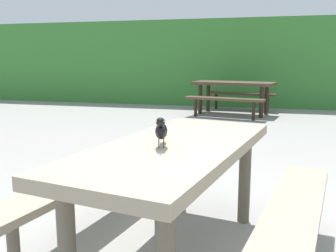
{
  "coord_description": "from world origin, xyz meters",
  "views": [
    {
      "loc": [
        0.41,
        -1.95,
        1.24
      ],
      "look_at": [
        -0.17,
        0.23,
        0.84
      ],
      "focal_mm": 40.1,
      "sensor_mm": 36.0,
      "label": 1
    }
  ],
  "objects": [
    {
      "name": "hedge_wall",
      "position": [
        0.0,
        8.66,
        1.14
      ],
      "size": [
        28.0,
        1.38,
        2.29
      ],
      "primitive_type": "cube",
      "color": "#387A33",
      "rests_on": "ground"
    },
    {
      "name": "bird_grackle",
      "position": [
        -0.16,
        0.07,
        0.84
      ],
      "size": [
        0.1,
        0.28,
        0.18
      ],
      "color": "black",
      "rests_on": "picnic_table_foreground"
    },
    {
      "name": "picnic_table_foreground",
      "position": [
        -0.11,
        0.21,
        0.56
      ],
      "size": [
        1.96,
        1.98,
        0.74
      ],
      "color": "gray",
      "rests_on": "ground"
    },
    {
      "name": "picnic_table_mid_left",
      "position": [
        -0.34,
        6.7,
        0.56
      ],
      "size": [
        2.0,
        1.98,
        0.74
      ],
      "color": "#473828",
      "rests_on": "ground"
    }
  ]
}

